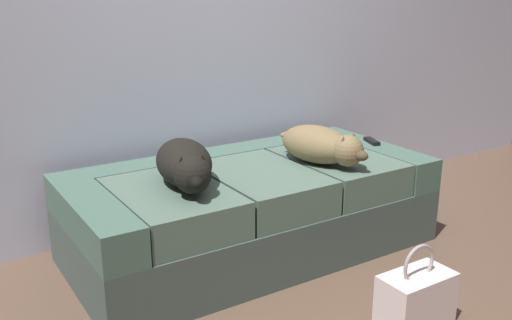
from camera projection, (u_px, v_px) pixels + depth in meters
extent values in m
cube|color=#43524E|center=(251.00, 224.00, 3.12)|extent=(1.93, 0.93, 0.30)
cube|color=#476558|center=(91.00, 216.00, 2.61)|extent=(0.20, 0.93, 0.18)
cube|color=#476558|center=(370.00, 158.00, 3.50)|extent=(0.20, 0.93, 0.18)
cube|color=#476558|center=(218.00, 166.00, 3.35)|extent=(1.53, 0.20, 0.18)
cube|color=#526B5E|center=(171.00, 207.00, 2.71)|extent=(0.49, 0.71, 0.18)
cube|color=#526B5E|center=(261.00, 188.00, 2.97)|extent=(0.49, 0.71, 0.18)
cube|color=#526B5E|center=(336.00, 172.00, 3.24)|extent=(0.49, 0.71, 0.18)
ellipsoid|color=black|center=(184.00, 162.00, 2.75)|extent=(0.38, 0.52, 0.21)
sphere|color=black|center=(192.00, 175.00, 2.55)|extent=(0.17, 0.17, 0.17)
ellipsoid|color=black|center=(196.00, 182.00, 2.48)|extent=(0.09, 0.11, 0.06)
cone|color=black|center=(203.00, 160.00, 2.54)|extent=(0.04, 0.04, 0.05)
cone|color=black|center=(181.00, 162.00, 2.52)|extent=(0.04, 0.04, 0.05)
ellipsoid|color=black|center=(187.00, 148.00, 2.95)|extent=(0.16, 0.16, 0.05)
ellipsoid|color=olive|center=(316.00, 144.00, 3.08)|extent=(0.34, 0.48, 0.20)
sphere|color=olive|center=(348.00, 151.00, 2.94)|extent=(0.16, 0.16, 0.16)
ellipsoid|color=#4C3F2A|center=(360.00, 155.00, 2.89)|extent=(0.08, 0.11, 0.06)
cone|color=#4C3F2A|center=(354.00, 138.00, 2.95)|extent=(0.04, 0.04, 0.05)
cone|color=#4C3F2A|center=(343.00, 141.00, 2.89)|extent=(0.04, 0.04, 0.05)
ellipsoid|color=olive|center=(295.00, 134.00, 3.25)|extent=(0.18, 0.10, 0.05)
cube|color=black|center=(372.00, 141.00, 3.49)|extent=(0.09, 0.16, 0.02)
cube|color=silver|center=(416.00, 300.00, 2.42)|extent=(0.32, 0.18, 0.24)
torus|color=#A79798|center=(419.00, 264.00, 2.37)|extent=(0.18, 0.02, 0.18)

